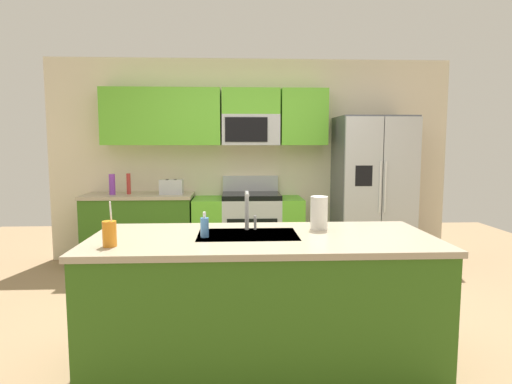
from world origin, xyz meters
The scene contains 13 objects.
ground_plane centered at (0.00, 0.00, 0.00)m, with size 9.00×9.00×0.00m, color #997A56.
kitchen_wall_unit centered at (-0.14, 2.08, 1.47)m, with size 5.20×0.43×2.60m.
back_counter centered at (-1.40, 1.80, 0.45)m, with size 1.33×0.63×0.90m.
range_oven centered at (-0.05, 1.80, 0.44)m, with size 1.36×0.61×1.10m.
refrigerator centered at (1.51, 1.73, 0.93)m, with size 0.90×0.76×1.85m.
island_counter centered at (-0.03, -0.73, 0.45)m, with size 2.30×1.00×0.90m.
toaster centered at (-0.99, 1.75, 0.99)m, with size 0.28×0.16×0.18m.
pepper_mill centered at (-1.52, 1.80, 1.03)m, with size 0.05×0.05×0.25m, color #B2332D.
bottle_purple centered at (-1.71, 1.76, 1.03)m, with size 0.07×0.07×0.25m, color purple.
sink_faucet centered at (-0.12, -0.54, 1.07)m, with size 0.09×0.21×0.28m.
drink_cup_orange centered at (-0.97, -0.99, 0.98)m, with size 0.08×0.08×0.28m.
soap_dispenser centered at (-0.42, -0.75, 0.97)m, with size 0.06×0.06×0.17m.
paper_towel_roll centered at (0.39, -0.52, 1.02)m, with size 0.12×0.12×0.24m, color white.
Camera 1 is at (-0.22, -3.61, 1.52)m, focal length 30.58 mm.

